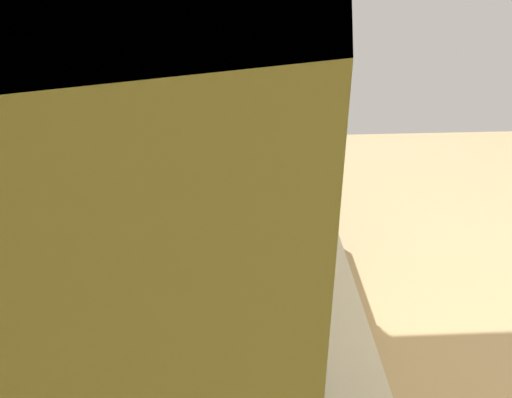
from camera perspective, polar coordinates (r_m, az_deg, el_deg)
wall_back at (r=1.74m, az=-14.78°, el=7.43°), size 3.80×0.12×2.59m
oven_range at (r=3.25m, az=-2.35°, el=2.99°), size 0.64×0.65×1.10m
microwave at (r=2.16m, az=-2.72°, el=6.14°), size 0.44×0.34×0.30m
bowl at (r=1.55m, az=2.08°, el=-9.28°), size 0.16×0.16×0.06m
kettle at (r=1.29m, az=3.28°, el=-16.26°), size 0.16×0.11×0.17m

